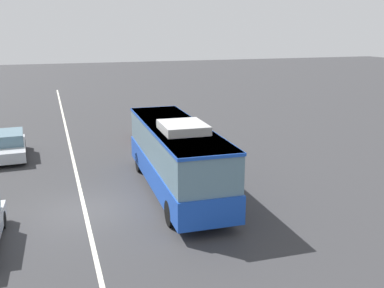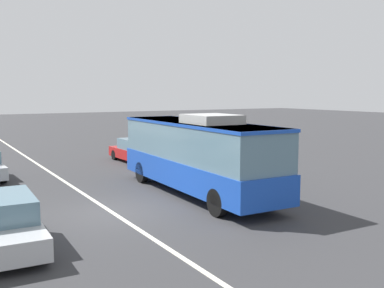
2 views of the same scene
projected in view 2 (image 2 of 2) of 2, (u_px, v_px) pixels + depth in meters
ground_plane at (111, 212)px, 16.20m from camera, size 160.00×160.00×0.00m
lane_centre_line at (111, 212)px, 16.20m from camera, size 76.00×0.16×0.01m
transit_bus at (197, 152)px, 18.88m from camera, size 10.07×2.77×3.46m
sedan_silver at (3, 223)px, 12.36m from camera, size 4.56×1.97×1.46m
sedan_red at (136, 151)px, 27.77m from camera, size 4.55×1.93×1.46m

